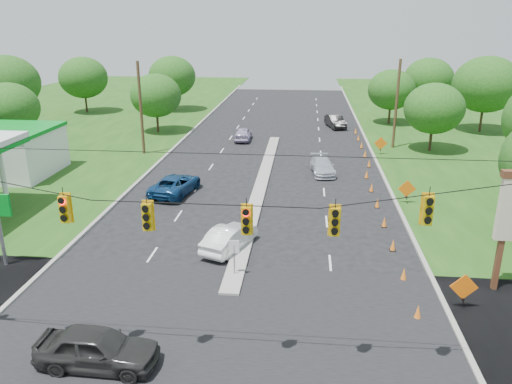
# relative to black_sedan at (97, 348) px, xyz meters

# --- Properties ---
(ground) EXTENTS (160.00, 160.00, 0.00)m
(ground) POSITION_rel_black_sedan_xyz_m (4.18, 1.52, -0.80)
(ground) COLOR black
(ground) RESTS_ON ground
(cross_street) EXTENTS (160.00, 14.00, 0.02)m
(cross_street) POSITION_rel_black_sedan_xyz_m (4.18, 1.52, -0.80)
(cross_street) COLOR black
(cross_street) RESTS_ON ground
(curb_left) EXTENTS (0.25, 110.00, 0.16)m
(curb_left) POSITION_rel_black_sedan_xyz_m (-5.92, 31.52, -0.80)
(curb_left) COLOR gray
(curb_left) RESTS_ON ground
(curb_right) EXTENTS (0.25, 110.00, 0.16)m
(curb_right) POSITION_rel_black_sedan_xyz_m (14.28, 31.52, -0.80)
(curb_right) COLOR gray
(curb_right) RESTS_ON ground
(median) EXTENTS (1.00, 34.00, 0.18)m
(median) POSITION_rel_black_sedan_xyz_m (4.18, 22.52, -0.80)
(median) COLOR gray
(median) RESTS_ON ground
(median_sign) EXTENTS (0.55, 0.06, 2.05)m
(median_sign) POSITION_rel_black_sedan_xyz_m (4.18, 7.52, 0.67)
(median_sign) COLOR gray
(median_sign) RESTS_ON ground
(signal_span) EXTENTS (25.60, 0.32, 9.00)m
(signal_span) POSITION_rel_black_sedan_xyz_m (4.13, 0.52, 4.17)
(signal_span) COLOR #422D1C
(signal_span) RESTS_ON ground
(utility_pole_far_left) EXTENTS (0.28, 0.28, 9.00)m
(utility_pole_far_left) POSITION_rel_black_sedan_xyz_m (-8.32, 31.52, 3.70)
(utility_pole_far_left) COLOR #422D1C
(utility_pole_far_left) RESTS_ON ground
(utility_pole_far_right) EXTENTS (0.28, 0.28, 9.00)m
(utility_pole_far_right) POSITION_rel_black_sedan_xyz_m (16.68, 36.52, 3.70)
(utility_pole_far_right) COLOR #422D1C
(utility_pole_far_right) RESTS_ON ground
(cone_0) EXTENTS (0.32, 0.32, 0.70)m
(cone_0) POSITION_rel_black_sedan_xyz_m (12.83, 4.52, -0.45)
(cone_0) COLOR orange
(cone_0) RESTS_ON ground
(cone_1) EXTENTS (0.32, 0.32, 0.70)m
(cone_1) POSITION_rel_black_sedan_xyz_m (12.83, 8.02, -0.45)
(cone_1) COLOR orange
(cone_1) RESTS_ON ground
(cone_2) EXTENTS (0.32, 0.32, 0.70)m
(cone_2) POSITION_rel_black_sedan_xyz_m (12.83, 11.52, -0.45)
(cone_2) COLOR orange
(cone_2) RESTS_ON ground
(cone_3) EXTENTS (0.32, 0.32, 0.70)m
(cone_3) POSITION_rel_black_sedan_xyz_m (12.83, 15.02, -0.45)
(cone_3) COLOR orange
(cone_3) RESTS_ON ground
(cone_4) EXTENTS (0.32, 0.32, 0.70)m
(cone_4) POSITION_rel_black_sedan_xyz_m (12.83, 18.52, -0.45)
(cone_4) COLOR orange
(cone_4) RESTS_ON ground
(cone_5) EXTENTS (0.32, 0.32, 0.70)m
(cone_5) POSITION_rel_black_sedan_xyz_m (12.83, 22.02, -0.45)
(cone_5) COLOR orange
(cone_5) RESTS_ON ground
(cone_6) EXTENTS (0.32, 0.32, 0.70)m
(cone_6) POSITION_rel_black_sedan_xyz_m (12.83, 25.52, -0.45)
(cone_6) COLOR orange
(cone_6) RESTS_ON ground
(cone_7) EXTENTS (0.32, 0.32, 0.70)m
(cone_7) POSITION_rel_black_sedan_xyz_m (13.43, 29.02, -0.45)
(cone_7) COLOR orange
(cone_7) RESTS_ON ground
(cone_8) EXTENTS (0.32, 0.32, 0.70)m
(cone_8) POSITION_rel_black_sedan_xyz_m (13.43, 32.52, -0.45)
(cone_8) COLOR orange
(cone_8) RESTS_ON ground
(cone_9) EXTENTS (0.32, 0.32, 0.70)m
(cone_9) POSITION_rel_black_sedan_xyz_m (13.43, 36.02, -0.45)
(cone_9) COLOR orange
(cone_9) RESTS_ON ground
(cone_10) EXTENTS (0.32, 0.32, 0.70)m
(cone_10) POSITION_rel_black_sedan_xyz_m (13.43, 39.52, -0.45)
(cone_10) COLOR orange
(cone_10) RESTS_ON ground
(cone_11) EXTENTS (0.32, 0.32, 0.70)m
(cone_11) POSITION_rel_black_sedan_xyz_m (13.43, 43.02, -0.45)
(cone_11) COLOR orange
(cone_11) RESTS_ON ground
(work_sign_0) EXTENTS (1.27, 0.58, 1.37)m
(work_sign_0) POSITION_rel_black_sedan_xyz_m (14.98, 5.52, 0.30)
(work_sign_0) COLOR black
(work_sign_0) RESTS_ON ground
(work_sign_1) EXTENTS (1.27, 0.58, 1.37)m
(work_sign_1) POSITION_rel_black_sedan_xyz_m (14.98, 19.52, 0.30)
(work_sign_1) COLOR black
(work_sign_1) RESTS_ON ground
(work_sign_2) EXTENTS (1.27, 0.58, 1.37)m
(work_sign_2) POSITION_rel_black_sedan_xyz_m (14.98, 33.52, 0.30)
(work_sign_2) COLOR black
(work_sign_2) RESTS_ON ground
(tree_2) EXTENTS (5.88, 5.88, 6.86)m
(tree_2) POSITION_rel_black_sedan_xyz_m (-21.82, 31.52, 3.54)
(tree_2) COLOR black
(tree_2) RESTS_ON ground
(tree_3) EXTENTS (7.56, 7.56, 8.82)m
(tree_3) POSITION_rel_black_sedan_xyz_m (-27.82, 41.52, 4.78)
(tree_3) COLOR black
(tree_3) RESTS_ON ground
(tree_4) EXTENTS (6.72, 6.72, 7.84)m
(tree_4) POSITION_rel_black_sedan_xyz_m (-23.82, 53.52, 4.16)
(tree_4) COLOR black
(tree_4) RESTS_ON ground
(tree_5) EXTENTS (5.88, 5.88, 6.86)m
(tree_5) POSITION_rel_black_sedan_xyz_m (-9.82, 41.52, 3.54)
(tree_5) COLOR black
(tree_5) RESTS_ON ground
(tree_6) EXTENTS (6.72, 6.72, 7.84)m
(tree_6) POSITION_rel_black_sedan_xyz_m (-11.82, 56.52, 4.16)
(tree_6) COLOR black
(tree_6) RESTS_ON ground
(tree_9) EXTENTS (5.88, 5.88, 6.86)m
(tree_9) POSITION_rel_black_sedan_xyz_m (20.18, 35.52, 3.54)
(tree_9) COLOR black
(tree_9) RESTS_ON ground
(tree_10) EXTENTS (7.56, 7.56, 8.82)m
(tree_10) POSITION_rel_black_sedan_xyz_m (28.18, 45.52, 4.78)
(tree_10) COLOR black
(tree_10) RESTS_ON ground
(tree_11) EXTENTS (6.72, 6.72, 7.84)m
(tree_11) POSITION_rel_black_sedan_xyz_m (24.18, 56.52, 4.16)
(tree_11) COLOR black
(tree_11) RESTS_ON ground
(tree_12) EXTENTS (5.88, 5.88, 6.86)m
(tree_12) POSITION_rel_black_sedan_xyz_m (18.18, 49.52, 3.54)
(tree_12) COLOR black
(tree_12) RESTS_ON ground
(black_sedan) EXTENTS (4.72, 1.99, 1.59)m
(black_sedan) POSITION_rel_black_sedan_xyz_m (0.00, 0.00, 0.00)
(black_sedan) COLOR #292929
(black_sedan) RESTS_ON ground
(white_sedan) EXTENTS (2.99, 4.64, 1.44)m
(white_sedan) POSITION_rel_black_sedan_xyz_m (3.43, 10.77, -0.07)
(white_sedan) COLOR white
(white_sedan) RESTS_ON ground
(blue_pickup) EXTENTS (3.39, 5.74, 1.50)m
(blue_pickup) POSITION_rel_black_sedan_xyz_m (-2.14, 20.03, -0.05)
(blue_pickup) COLOR navy
(blue_pickup) RESTS_ON ground
(silver_car_far) EXTENTS (2.37, 4.75, 1.32)m
(silver_car_far) POSITION_rel_black_sedan_xyz_m (9.15, 26.54, -0.13)
(silver_car_far) COLOR #B0B4C2
(silver_car_far) RESTS_ON ground
(silver_car_oncoming) EXTENTS (1.75, 4.27, 1.45)m
(silver_car_oncoming) POSITION_rel_black_sedan_xyz_m (0.75, 38.39, -0.07)
(silver_car_oncoming) COLOR #A59CBE
(silver_car_oncoming) RESTS_ON ground
(dark_car_receding) EXTENTS (2.69, 4.90, 1.53)m
(dark_car_receding) POSITION_rel_black_sedan_xyz_m (11.21, 46.53, -0.03)
(dark_car_receding) COLOR black
(dark_car_receding) RESTS_ON ground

